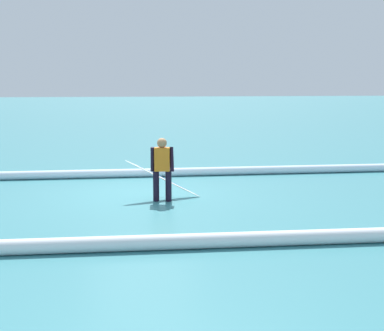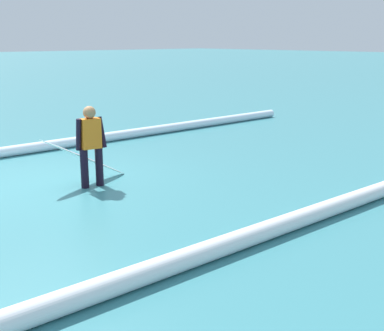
{
  "view_description": "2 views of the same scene",
  "coord_description": "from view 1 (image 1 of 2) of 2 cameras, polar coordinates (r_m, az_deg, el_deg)",
  "views": [
    {
      "loc": [
        0.84,
        13.11,
        2.67
      ],
      "look_at": [
        -0.79,
        2.78,
        1.1
      ],
      "focal_mm": 52.14,
      "sensor_mm": 36.0,
      "label": 1
    },
    {
      "loc": [
        4.36,
        8.52,
        2.57
      ],
      "look_at": [
        -0.51,
        3.3,
        0.82
      ],
      "focal_mm": 48.58,
      "sensor_mm": 36.0,
      "label": 2
    }
  ],
  "objects": [
    {
      "name": "ground_plane",
      "position": [
        13.41,
        -5.2,
        -3.0
      ],
      "size": [
        181.68,
        181.68,
        0.0
      ],
      "primitive_type": "plane",
      "color": "teal"
    },
    {
      "name": "surfer",
      "position": [
        12.52,
        -3.07,
        -0.06
      ],
      "size": [
        0.51,
        0.27,
        1.44
      ],
      "rotation": [
        0.0,
        0.0,
        2.98
      ],
      "color": "black",
      "rests_on": "ground_plane"
    },
    {
      "name": "surfboard",
      "position": [
        12.88,
        -2.98,
        -1.36
      ],
      "size": [
        1.78,
        0.31,
        0.96
      ],
      "color": "white",
      "rests_on": "ground_plane"
    },
    {
      "name": "wave_crest_foreground",
      "position": [
        15.89,
        -6.22,
        -0.77
      ],
      "size": [
        19.09,
        0.65,
        0.24
      ],
      "primitive_type": "cylinder",
      "rotation": [
        0.0,
        1.57,
        -0.02
      ],
      "color": "white",
      "rests_on": "ground_plane"
    },
    {
      "name": "wave_crest_midground",
      "position": [
        9.12,
        2.12,
        -7.68
      ],
      "size": [
        19.62,
        1.03,
        0.25
      ],
      "primitive_type": "cylinder",
      "rotation": [
        0.0,
        1.57,
        -0.04
      ],
      "color": "white",
      "rests_on": "ground_plane"
    }
  ]
}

